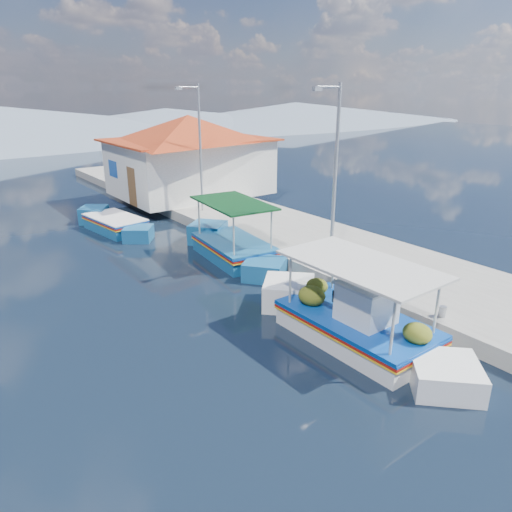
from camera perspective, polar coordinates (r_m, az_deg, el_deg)
ground at (r=13.26m, az=0.80°, el=-8.93°), size 160.00×160.00×0.00m
quay at (r=20.93m, az=3.67°, el=2.68°), size 5.00×44.00×0.50m
bollards at (r=18.99m, az=0.30°, el=2.21°), size 0.20×17.20×0.30m
main_caique at (r=12.86m, az=11.70°, el=-7.96°), size 2.23×7.39×2.43m
caique_green_canopy at (r=18.57m, az=-2.85°, el=0.88°), size 2.48×6.66×2.51m
caique_blue_hull at (r=23.14m, az=-16.61°, el=3.62°), size 2.20×5.71×1.02m
harbor_building at (r=27.87m, az=-8.00°, el=12.11°), size 10.49×10.49×4.40m
lamp_post_near at (r=16.34m, az=9.34°, el=10.63°), size 1.21×0.14×6.00m
lamp_post_far at (r=23.46m, az=-6.95°, el=13.41°), size 1.21×0.14×6.00m
mountain_ridge at (r=66.78m, az=-25.59°, el=14.11°), size 171.40×96.00×5.50m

